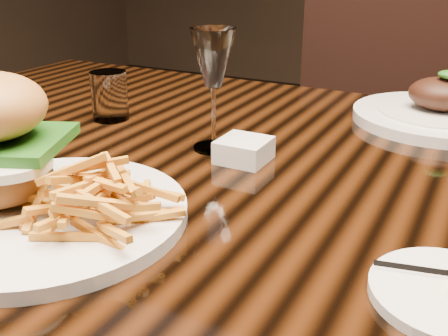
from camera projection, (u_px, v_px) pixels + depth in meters
The scene contains 7 objects.
dining_table at pixel (282, 218), 0.74m from camera, with size 1.60×0.90×0.75m.
burger_plate at pixel (35, 176), 0.55m from camera, with size 0.30×0.30×0.20m.
ramekin at pixel (244, 150), 0.72m from camera, with size 0.07×0.07×0.03m, color silver.
wine_glass at pixel (213, 62), 0.73m from camera, with size 0.06×0.06×0.17m.
water_tumbler at pixel (110, 96), 0.90m from camera, with size 0.06×0.06×0.08m, color white.
far_dish at pixel (439, 112), 0.89m from camera, with size 0.28×0.28×0.09m.
chair_far at pixel (365, 127), 1.55m from camera, with size 0.50×0.50×0.95m.
Camera 1 is at (0.23, -0.62, 1.02)m, focal length 42.00 mm.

